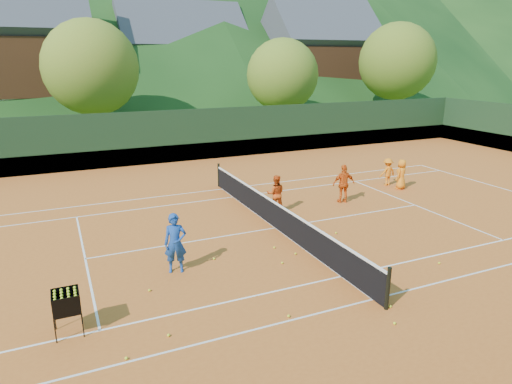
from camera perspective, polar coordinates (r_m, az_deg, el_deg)
name	(u,v)px	position (r m, az deg, el deg)	size (l,w,h in m)	color
ground	(276,228)	(16.29, 2.46, -4.57)	(400.00, 400.00, 0.00)	#2F4C17
clay_court	(276,228)	(16.29, 2.46, -4.54)	(40.00, 24.00, 0.02)	#B9571E
coach	(175,243)	(12.96, -10.05, -6.32)	(0.63, 0.41, 1.71)	#164095
student_a	(276,194)	(17.75, 2.48, -0.21)	(0.72, 0.56, 1.47)	#DA4A13
student_b	(344,184)	(19.22, 10.91, 1.02)	(0.95, 0.39, 1.61)	#E25714
student_c	(401,174)	(21.93, 17.72, 2.13)	(0.67, 0.44, 1.38)	orange
student_d	(387,172)	(22.38, 16.11, 2.43)	(0.84, 0.48, 1.30)	orange
tennis_ball_0	(214,259)	(13.85, -5.26, -8.30)	(0.07, 0.07, 0.07)	#D5E826
tennis_ball_3	(149,290)	(12.38, -13.18, -11.87)	(0.07, 0.07, 0.07)	#D5E826
tennis_ball_4	(274,247)	(14.58, 2.31, -6.94)	(0.07, 0.07, 0.07)	#D5E826
tennis_ball_5	(126,358)	(10.06, -15.92, -19.35)	(0.07, 0.07, 0.07)	#D5E826
tennis_ball_6	(169,335)	(10.54, -10.88, -17.17)	(0.07, 0.07, 0.07)	#D5E826
tennis_ball_7	(395,323)	(11.20, 16.93, -15.43)	(0.07, 0.07, 0.07)	#D5E826
tennis_ball_9	(336,233)	(15.96, 9.97, -5.07)	(0.07, 0.07, 0.07)	#D5E826
tennis_ball_10	(296,254)	(14.18, 4.96, -7.69)	(0.07, 0.07, 0.07)	#D5E826
tennis_ball_14	(439,263)	(14.55, 21.92, -8.24)	(0.07, 0.07, 0.07)	#D5E826
tennis_ball_15	(289,316)	(11.03, 4.10, -15.20)	(0.07, 0.07, 0.07)	#D5E826
tennis_ball_16	(282,263)	(13.56, 3.30, -8.83)	(0.07, 0.07, 0.07)	#D5E826
tennis_ball_17	(390,306)	(11.83, 16.44, -13.56)	(0.07, 0.07, 0.07)	#D5E826
court_lines	(276,228)	(16.28, 2.46, -4.49)	(23.83, 11.03, 0.00)	white
tennis_net	(276,215)	(16.11, 2.48, -2.84)	(0.10, 12.07, 1.10)	black
perimeter_fence	(276,194)	(15.88, 2.51, -0.29)	(40.40, 24.24, 3.00)	black
ball_hopper	(66,303)	(10.90, -22.65, -12.65)	(0.57, 0.57, 1.00)	black
chalet_left	(2,60)	(43.71, -29.19, 14.18)	(13.80, 9.93, 12.92)	beige
chalet_mid	(181,66)	(49.30, -9.31, 15.24)	(12.65, 8.82, 11.45)	beige
chalet_right	(319,63)	(51.19, 7.84, 15.63)	(11.50, 8.82, 11.91)	beige
tree_b	(91,68)	(33.72, -19.89, 14.40)	(6.40, 6.40, 8.40)	#42281A
tree_c	(283,75)	(36.70, 3.35, 14.38)	(5.60, 5.60, 7.35)	#432C1B
tree_d	(397,61)	(44.27, 17.20, 15.32)	(6.80, 6.80, 8.93)	#432A1A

